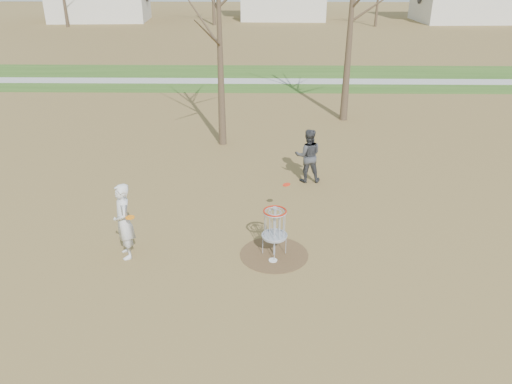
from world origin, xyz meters
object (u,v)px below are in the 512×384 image
at_px(player_throwing, 308,156).
at_px(disc_grounded, 273,260).
at_px(player_standing, 124,221).
at_px(disc_golf_basket, 275,224).

xyz_separation_m(player_throwing, disc_grounded, (-1.25, -5.08, -0.91)).
distance_m(player_standing, player_throwing, 7.02).
height_order(player_standing, disc_golf_basket, player_standing).
height_order(player_throwing, disc_grounded, player_throwing).
xyz_separation_m(player_standing, player_throwing, (5.04, 4.88, -0.08)).
height_order(disc_grounded, disc_golf_basket, disc_golf_basket).
xyz_separation_m(player_standing, disc_golf_basket, (3.82, 0.11, -0.10)).
relative_size(disc_grounded, disc_golf_basket, 0.16).
height_order(player_standing, player_throwing, player_standing).
height_order(player_standing, disc_grounded, player_standing).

